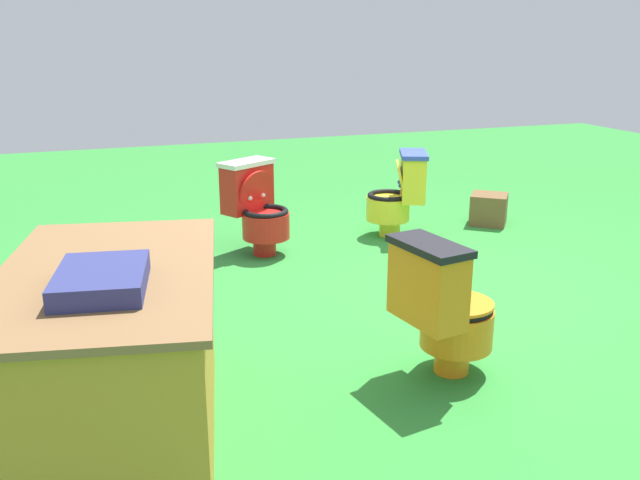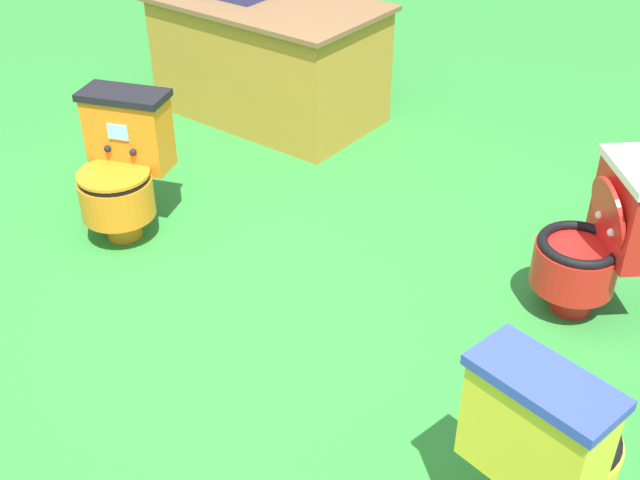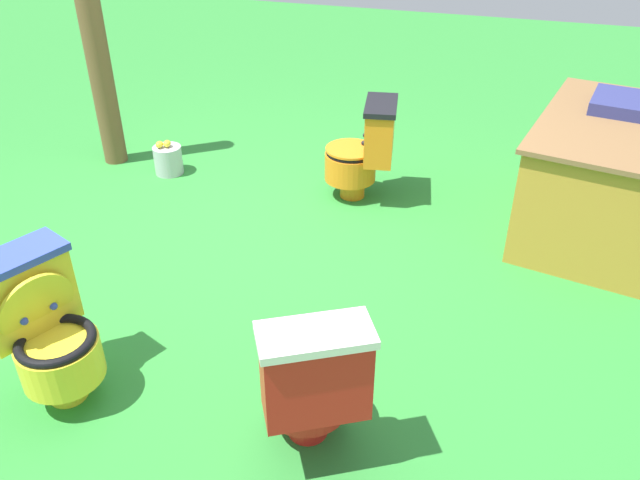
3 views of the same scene
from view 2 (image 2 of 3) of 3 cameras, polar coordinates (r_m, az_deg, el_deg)
ground at (r=3.45m, az=-6.39°, el=-7.41°), size 14.00×14.00×0.00m
toilet_orange at (r=4.10m, az=-14.12°, el=5.20°), size 0.48×0.55×0.73m
toilet_yellow at (r=2.62m, az=16.22°, el=-14.03°), size 0.56×0.61×0.73m
toilet_red at (r=3.61m, az=19.67°, el=0.03°), size 0.63×0.59×0.73m
vendor_table at (r=5.30m, az=-3.73°, el=12.99°), size 1.60×1.14×0.85m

